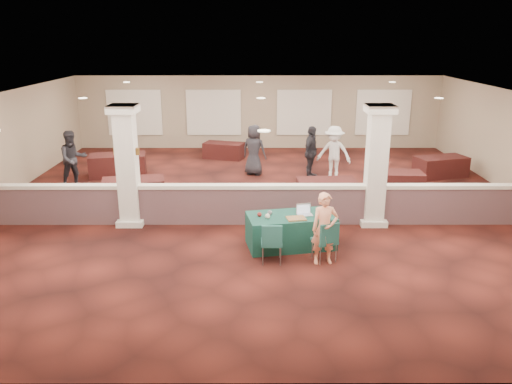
{
  "coord_description": "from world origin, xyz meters",
  "views": [
    {
      "loc": [
        -0.16,
        -14.12,
        4.87
      ],
      "look_at": [
        -0.14,
        -2.0,
        1.05
      ],
      "focal_mm": 35.0,
      "sensor_mm": 36.0,
      "label": 1
    }
  ],
  "objects_px": {
    "near_table": "(291,231)",
    "attendee_d": "(254,150)",
    "far_table_back_right": "(441,167)",
    "far_table_back_center": "(224,150)",
    "far_table_front_right": "(394,183)",
    "woman": "(325,229)",
    "conf_chair_side": "(272,240)",
    "attendee_c": "(311,153)",
    "attendee_a": "(73,159)",
    "conf_chair_main": "(327,238)",
    "far_table_back_left": "(118,165)",
    "attendee_b": "(334,153)",
    "far_table_front_left": "(134,191)",
    "far_table_front_center": "(326,191)"
  },
  "relations": [
    {
      "from": "conf_chair_side",
      "to": "far_table_back_center",
      "type": "xyz_separation_m",
      "value": [
        -1.66,
        9.98,
        -0.23
      ]
    },
    {
      "from": "conf_chair_side",
      "to": "attendee_b",
      "type": "height_order",
      "value": "attendee_b"
    },
    {
      "from": "far_table_back_left",
      "to": "far_table_back_right",
      "type": "height_order",
      "value": "far_table_back_left"
    },
    {
      "from": "attendee_d",
      "to": "conf_chair_main",
      "type": "bearing_deg",
      "value": 125.71
    },
    {
      "from": "conf_chair_main",
      "to": "attendee_a",
      "type": "xyz_separation_m",
      "value": [
        -7.63,
        5.86,
        0.39
      ]
    },
    {
      "from": "far_table_back_left",
      "to": "attendee_a",
      "type": "relative_size",
      "value": 1.03
    },
    {
      "from": "far_table_back_center",
      "to": "woman",
      "type": "bearing_deg",
      "value": -74.2
    },
    {
      "from": "near_table",
      "to": "conf_chair_side",
      "type": "distance_m",
      "value": 1.09
    },
    {
      "from": "attendee_a",
      "to": "far_table_back_center",
      "type": "bearing_deg",
      "value": 2.73
    },
    {
      "from": "near_table",
      "to": "conf_chair_main",
      "type": "height_order",
      "value": "conf_chair_main"
    },
    {
      "from": "attendee_d",
      "to": "far_table_front_right",
      "type": "bearing_deg",
      "value": 175.96
    },
    {
      "from": "far_table_front_left",
      "to": "far_table_front_center",
      "type": "distance_m",
      "value": 5.84
    },
    {
      "from": "conf_chair_side",
      "to": "far_table_front_right",
      "type": "xyz_separation_m",
      "value": [
        4.09,
        5.14,
        -0.2
      ]
    },
    {
      "from": "conf_chair_side",
      "to": "far_table_front_center",
      "type": "bearing_deg",
      "value": 67.48
    },
    {
      "from": "conf_chair_main",
      "to": "conf_chair_side",
      "type": "relative_size",
      "value": 1.01
    },
    {
      "from": "near_table",
      "to": "far_table_front_center",
      "type": "height_order",
      "value": "near_table"
    },
    {
      "from": "woman",
      "to": "far_table_back_left",
      "type": "distance_m",
      "value": 9.73
    },
    {
      "from": "conf_chair_side",
      "to": "attendee_b",
      "type": "xyz_separation_m",
      "value": [
        2.41,
        6.96,
        0.37
      ]
    },
    {
      "from": "conf_chair_main",
      "to": "far_table_front_left",
      "type": "distance_m",
      "value": 6.73
    },
    {
      "from": "conf_chair_side",
      "to": "woman",
      "type": "distance_m",
      "value": 1.19
    },
    {
      "from": "woman",
      "to": "conf_chair_main",
      "type": "bearing_deg",
      "value": 35.61
    },
    {
      "from": "far_table_front_left",
      "to": "far_table_front_center",
      "type": "xyz_separation_m",
      "value": [
        5.84,
        0.0,
        -0.01
      ]
    },
    {
      "from": "far_table_back_left",
      "to": "attendee_d",
      "type": "relative_size",
      "value": 1.07
    },
    {
      "from": "far_table_back_left",
      "to": "attendee_b",
      "type": "height_order",
      "value": "attendee_b"
    },
    {
      "from": "woman",
      "to": "far_table_front_right",
      "type": "xyz_separation_m",
      "value": [
        2.93,
        5.12,
        -0.46
      ]
    },
    {
      "from": "conf_chair_side",
      "to": "far_table_front_left",
      "type": "relative_size",
      "value": 0.52
    },
    {
      "from": "far_table_front_right",
      "to": "far_table_back_left",
      "type": "xyz_separation_m",
      "value": [
        -9.41,
        2.13,
        0.04
      ]
    },
    {
      "from": "woman",
      "to": "far_table_front_right",
      "type": "bearing_deg",
      "value": 51.95
    },
    {
      "from": "far_table_front_center",
      "to": "attendee_d",
      "type": "relative_size",
      "value": 0.97
    },
    {
      "from": "woman",
      "to": "far_table_back_right",
      "type": "relative_size",
      "value": 0.91
    },
    {
      "from": "woman",
      "to": "attendee_a",
      "type": "height_order",
      "value": "attendee_a"
    },
    {
      "from": "woman",
      "to": "far_table_front_right",
      "type": "height_order",
      "value": "woman"
    },
    {
      "from": "far_table_front_right",
      "to": "attendee_a",
      "type": "relative_size",
      "value": 0.93
    },
    {
      "from": "near_table",
      "to": "attendee_d",
      "type": "xyz_separation_m",
      "value": [
        -0.89,
        6.5,
        0.52
      ]
    },
    {
      "from": "far_table_front_center",
      "to": "attendee_c",
      "type": "height_order",
      "value": "attendee_c"
    },
    {
      "from": "conf_chair_side",
      "to": "far_table_front_center",
      "type": "xyz_separation_m",
      "value": [
        1.8,
        4.26,
        -0.2
      ]
    },
    {
      "from": "far_table_back_center",
      "to": "attendee_d",
      "type": "distance_m",
      "value": 2.87
    },
    {
      "from": "near_table",
      "to": "attendee_d",
      "type": "distance_m",
      "value": 6.58
    },
    {
      "from": "near_table",
      "to": "far_table_back_right",
      "type": "xyz_separation_m",
      "value": [
        5.81,
        6.2,
        -0.03
      ]
    },
    {
      "from": "far_table_back_right",
      "to": "attendee_a",
      "type": "xyz_separation_m",
      "value": [
        -12.71,
        -1.22,
        0.59
      ]
    },
    {
      "from": "far_table_back_right",
      "to": "attendee_a",
      "type": "relative_size",
      "value": 0.95
    },
    {
      "from": "far_table_front_right",
      "to": "far_table_back_left",
      "type": "height_order",
      "value": "far_table_back_left"
    },
    {
      "from": "woman",
      "to": "conf_chair_side",
      "type": "bearing_deg",
      "value": 172.83
    },
    {
      "from": "attendee_a",
      "to": "far_table_front_left",
      "type": "bearing_deg",
      "value": -73.01
    },
    {
      "from": "far_table_back_right",
      "to": "far_table_back_center",
      "type": "bearing_deg",
      "value": 160.49
    },
    {
      "from": "far_table_front_left",
      "to": "far_table_back_center",
      "type": "height_order",
      "value": "far_table_front_left"
    },
    {
      "from": "far_table_back_left",
      "to": "attendee_b",
      "type": "relative_size",
      "value": 1.05
    },
    {
      "from": "woman",
      "to": "far_table_back_center",
      "type": "height_order",
      "value": "woman"
    },
    {
      "from": "far_table_front_left",
      "to": "attendee_a",
      "type": "bearing_deg",
      "value": 144.65
    },
    {
      "from": "far_table_front_right",
      "to": "attendee_c",
      "type": "bearing_deg",
      "value": 143.73
    }
  ]
}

